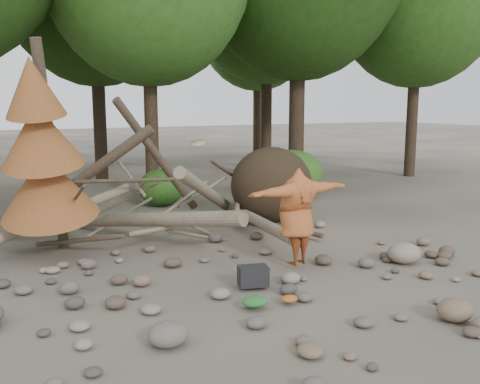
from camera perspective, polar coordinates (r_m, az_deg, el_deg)
name	(u,v)px	position (r m, az deg, el deg)	size (l,w,h in m)	color
ground	(270,286)	(9.30, 3.18, -10.01)	(120.00, 120.00, 0.00)	#514C44
deadfall_pile	(253,188)	(13.62, 1.41, 0.40)	(8.55, 5.24, 3.30)	#332619
dead_conifer	(43,155)	(11.02, -20.29, 3.75)	(2.06, 2.16, 4.35)	#4C3F30
bush_mid	(161,187)	(16.41, -8.40, 0.48)	(1.40, 1.40, 1.12)	#2C5A1A
bush_right	(292,174)	(17.51, 5.57, 1.89)	(2.00, 2.00, 1.60)	#376B21
frisbee_thrower	(297,216)	(10.07, 6.08, -2.61)	(3.35, 0.75, 2.44)	#AD5627
backpack	(253,279)	(9.13, 1.41, -9.28)	(0.49, 0.33, 0.33)	black
cloth_green	(255,304)	(8.29, 1.59, -11.90)	(0.41, 0.34, 0.15)	#29682C
cloth_orange	(289,302)	(8.50, 5.27, -11.58)	(0.28, 0.23, 0.10)	#A7581C
boulder_front_left	(168,334)	(7.17, -7.67, -14.80)	(0.54, 0.49, 0.32)	#6A6258
boulder_front_right	(455,310)	(8.44, 21.95, -11.60)	(0.54, 0.49, 0.32)	#795F4B
boulder_mid_right	(404,253)	(10.99, 17.12, -6.24)	(0.67, 0.61, 0.40)	gray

